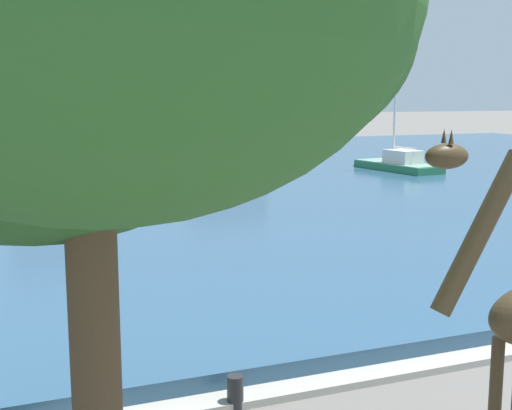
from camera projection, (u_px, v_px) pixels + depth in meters
harbor_water at (96, 182)px, 33.52m from camera, size 91.60×49.44×0.39m
quay_edge_coping at (344, 381)px, 10.67m from camera, size 91.60×0.50×0.12m
sailboat_green at (393, 167)px, 37.42m from camera, size 2.55×6.28×8.58m
shade_tree at (65, 30)px, 5.44m from camera, size 5.87×6.46×6.74m
mooring_bollard at (235, 392)px, 9.81m from camera, size 0.24×0.24×0.50m
townhouse_tall_gabled at (54, 83)px, 58.27m from camera, size 8.33×5.97×10.92m
townhouse_narrow_midrow at (224, 98)px, 66.13m from camera, size 6.82×5.99×8.26m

